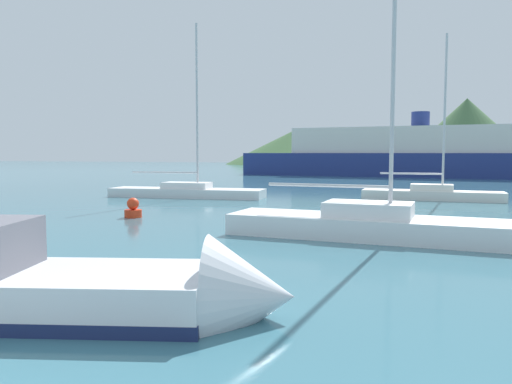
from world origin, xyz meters
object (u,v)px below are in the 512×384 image
sailboat_inner (368,224)px  sailboat_middle (432,193)px  ferry_distant (420,155)px  sailboat_outer (187,191)px  motorboat_near (28,288)px  buoy_marker (133,209)px

sailboat_inner → sailboat_middle: (2.41, 13.27, -0.05)m
sailboat_middle → ferry_distant: 27.61m
sailboat_inner → ferry_distant: size_ratio=0.24×
sailboat_inner → sailboat_outer: bearing=140.3°
sailboat_outer → ferry_distant: size_ratio=0.25×
motorboat_near → sailboat_inner: 9.83m
ferry_distant → sailboat_middle: bearing=-82.9°
sailboat_middle → ferry_distant: (0.05, 27.54, 1.91)m
sailboat_middle → sailboat_outer: (-13.27, -2.32, -0.01)m
sailboat_middle → buoy_marker: bearing=-133.1°
ferry_distant → buoy_marker: (-11.62, -38.61, -1.98)m
sailboat_middle → buoy_marker: (-11.57, -11.07, -0.06)m
buoy_marker → sailboat_inner: bearing=-13.6°
motorboat_near → ferry_distant: bearing=68.4°
ferry_distant → buoy_marker: ferry_distant is taller
sailboat_inner → sailboat_middle: sailboat_inner is taller
sailboat_outer → ferry_distant: 32.75m
motorboat_near → ferry_distant: size_ratio=0.23×
ferry_distant → buoy_marker: size_ratio=49.97×
motorboat_near → sailboat_outer: size_ratio=0.93×
ferry_distant → sailboat_inner: bearing=-86.2°
motorboat_near → buoy_marker: size_ratio=11.57×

